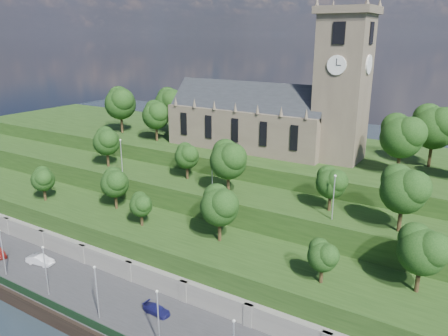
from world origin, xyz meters
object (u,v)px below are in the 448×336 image
Objects in this scene: car_middle at (40,260)px; car_left at (1,253)px; car_right at (157,310)px; church at (272,112)px.

car_left is at bearing 91.81° from car_middle.
car_left is at bearing 95.99° from car_right.
church is at bearing -39.72° from car_middle.
church is at bearing -15.10° from car_left.
car_right is (23.91, -0.12, -0.18)m from car_middle.
car_middle reaches higher than car_left.
car_right is at bearing -66.73° from car_left.
church is 43.81m from car_right.
car_left is 31.72m from car_right.
church is at bearing 7.22° from car_right.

